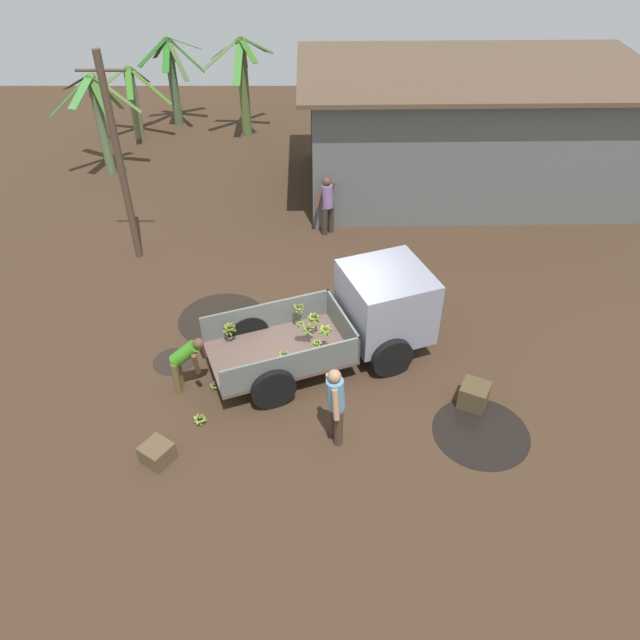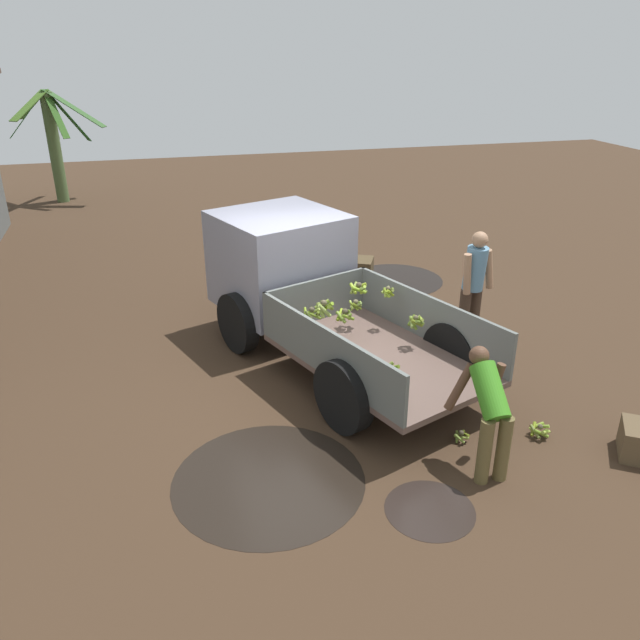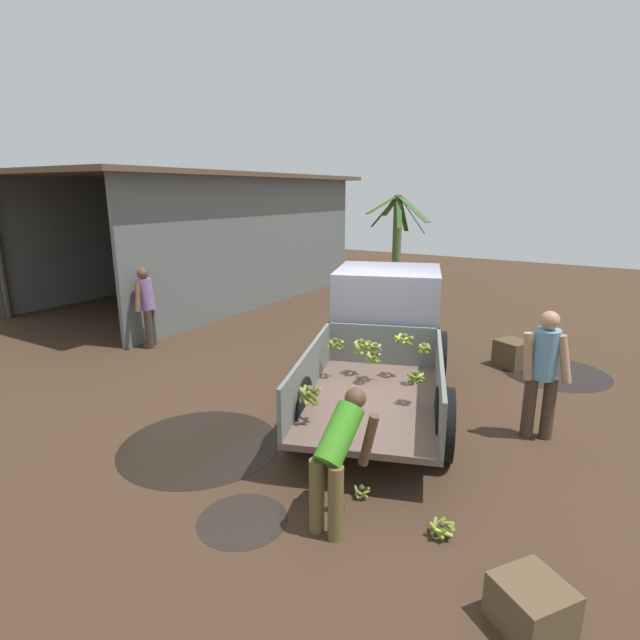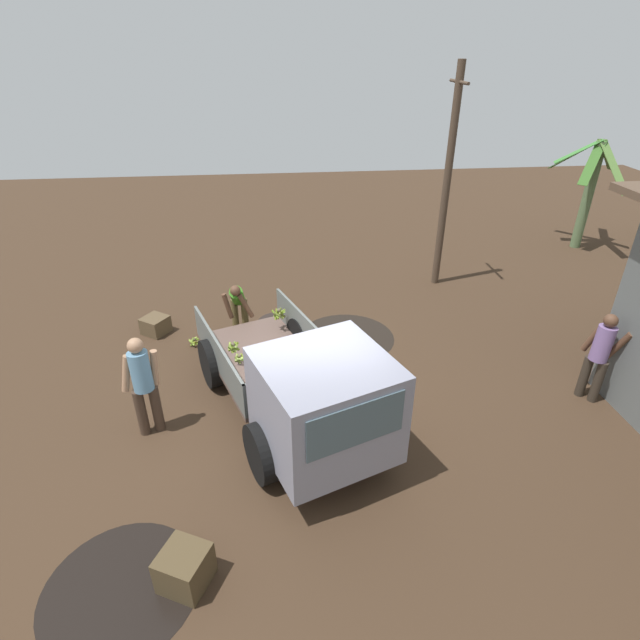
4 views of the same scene
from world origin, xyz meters
The scene contains 18 objects.
ground centered at (0.00, 0.00, 0.00)m, with size 36.00×36.00×0.00m, color #3E2C1D.
mud_patch_0 centered at (-2.50, 1.18, 0.00)m, with size 2.05×2.05×0.01m, color black.
mud_patch_1 centered at (2.83, -2.30, 0.00)m, with size 1.84×1.84×0.01m, color black.
mud_patch_2 centered at (-3.36, -0.28, 0.00)m, with size 0.90×0.90×0.01m, color black.
cargo_truck centered at (0.74, 0.13, 1.02)m, with size 4.95×3.27×1.90m.
warehouse_shed centered at (4.76, 8.10, 2.60)m, with size 10.45×6.09×3.66m.
utility_pole centered at (-5.06, 3.94, 2.70)m, with size 1.11×0.18×5.27m.
banana_palm_0 centered at (-7.15, 9.08, 1.76)m, with size 2.61×2.13×3.19m.
banana_palm_1 centered at (-6.88, 12.05, 1.34)m, with size 2.83×2.33×2.56m.
banana_palm_2 centered at (-5.67, 13.38, 1.72)m, with size 2.36×2.01×3.18m.
banana_palm_4 centered at (-2.94, 12.39, 1.82)m, with size 2.36×2.37×3.43m.
person_foreground_visitor centered at (0.05, -2.44, 0.96)m, with size 0.44×0.63×1.74m.
person_worker_loading centered at (-2.88, -1.10, 0.77)m, with size 0.72×0.64×1.32m.
person_bystander_near_shed centered at (-0.03, 5.17, 0.93)m, with size 0.62×0.61×1.67m.
banana_bunch_on_ground_0 centered at (-2.38, -1.10, 0.08)m, with size 0.18×0.19×0.15m.
banana_bunch_on_ground_1 centered at (-2.53, -2.04, 0.10)m, with size 0.26×0.26×0.17m.
wooden_crate_0 centered at (-3.15, -2.94, 0.19)m, with size 0.49×0.49×0.37m, color brown.
wooden_crate_1 centered at (2.81, -1.54, 0.25)m, with size 0.53×0.53×0.50m, color #4C3D25.
Camera 1 is at (-0.22, -10.23, 9.00)m, focal length 35.00 mm.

